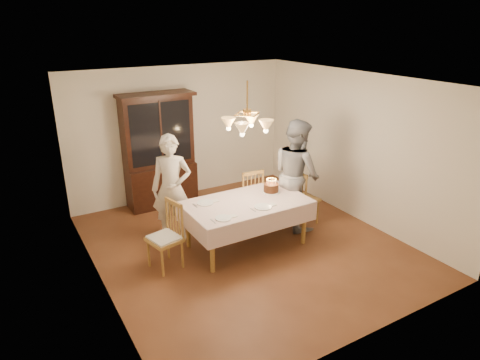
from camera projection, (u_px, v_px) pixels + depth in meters
ground at (246, 245)px, 6.88m from camera, size 5.00×5.00×0.00m
room_shell at (247, 151)px, 6.32m from camera, size 5.00×5.00×5.00m
dining_table at (247, 206)px, 6.64m from camera, size 1.90×1.10×0.76m
china_hutch at (159, 153)px, 8.06m from camera, size 1.38×0.54×2.16m
chair_far_side at (248, 198)px, 7.54m from camera, size 0.47×0.45×1.00m
chair_left_end at (165, 239)px, 6.12m from camera, size 0.51×0.52×1.00m
chair_right_end at (303, 200)px, 7.46m from camera, size 0.49×0.51×1.00m
elderly_woman at (172, 189)px, 6.79m from camera, size 0.77×0.69×1.76m
adult_in_grey at (296, 174)px, 7.25m from camera, size 0.75×0.94×1.88m
birthday_cake at (271, 188)px, 6.95m from camera, size 0.30×0.30×0.23m
place_setting_near_left at (224, 218)px, 6.05m from camera, size 0.38×0.23×0.02m
place_setting_near_right at (264, 207)px, 6.41m from camera, size 0.41×0.26×0.02m
place_setting_far_left at (206, 203)px, 6.55m from camera, size 0.40×0.26×0.02m
chandelier at (247, 124)px, 6.18m from camera, size 0.62×0.62×0.73m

